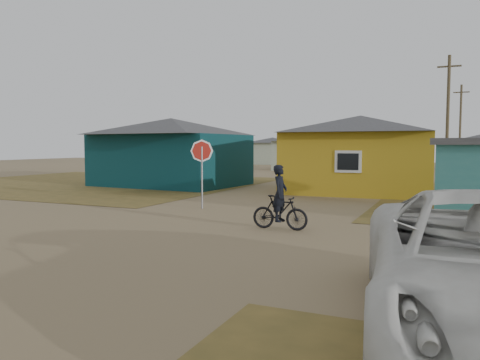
% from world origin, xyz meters
% --- Properties ---
extents(ground, '(120.00, 120.00, 0.00)m').
position_xyz_m(ground, '(0.00, 0.00, 0.00)').
color(ground, '#88724E').
extents(grass_nw, '(20.00, 18.00, 0.00)m').
position_xyz_m(grass_nw, '(-14.00, 13.00, 0.01)').
color(grass_nw, brown).
rests_on(grass_nw, ground).
extents(house_teal, '(8.93, 7.08, 4.00)m').
position_xyz_m(house_teal, '(-8.50, 13.50, 2.05)').
color(house_teal, '#093036').
rests_on(house_teal, ground).
extents(house_yellow, '(7.72, 6.76, 3.90)m').
position_xyz_m(house_yellow, '(2.50, 14.00, 2.00)').
color(house_yellow, '#B7921C').
rests_on(house_yellow, ground).
extents(house_pale_west, '(7.04, 6.15, 3.60)m').
position_xyz_m(house_pale_west, '(-6.00, 34.00, 1.86)').
color(house_pale_west, '#AAB59B').
rests_on(house_pale_west, ground).
extents(house_pale_north, '(6.28, 5.81, 3.40)m').
position_xyz_m(house_pale_north, '(-14.00, 46.00, 1.75)').
color(house_pale_north, '#AAB59B').
rests_on(house_pale_north, ground).
extents(utility_pole_near, '(1.40, 0.20, 8.00)m').
position_xyz_m(utility_pole_near, '(6.50, 22.00, 4.14)').
color(utility_pole_near, brown).
rests_on(utility_pole_near, ground).
extents(utility_pole_far, '(1.40, 0.20, 8.00)m').
position_xyz_m(utility_pole_far, '(7.50, 38.00, 4.14)').
color(utility_pole_far, brown).
rests_on(utility_pole_far, ground).
extents(stop_sign, '(0.83, 0.25, 2.60)m').
position_xyz_m(stop_sign, '(-1.81, 5.12, 1.90)').
color(stop_sign, gray).
rests_on(stop_sign, ground).
extents(cyclist, '(1.63, 0.59, 1.84)m').
position_xyz_m(cyclist, '(2.35, 2.12, 0.67)').
color(cyclist, black).
rests_on(cyclist, ground).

